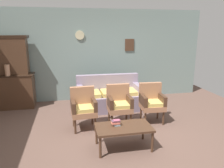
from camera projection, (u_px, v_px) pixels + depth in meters
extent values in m
plane|color=brown|center=(120.00, 136.00, 4.42)|extent=(7.68, 7.68, 0.00)
cube|color=gray|center=(100.00, 55.00, 6.59)|extent=(6.40, 0.06, 2.70)
cube|color=#472D1E|center=(129.00, 45.00, 6.65)|extent=(0.28, 0.02, 0.36)
cylinder|color=beige|center=(80.00, 35.00, 6.29)|extent=(0.26, 0.03, 0.26)
cube|color=#472D1E|center=(13.00, 92.00, 5.97)|extent=(1.10, 0.52, 0.90)
cube|color=black|center=(11.00, 75.00, 5.85)|extent=(1.16, 0.55, 0.03)
cube|color=#472D1E|center=(10.00, 57.00, 5.81)|extent=(0.90, 0.36, 0.95)
cube|color=black|center=(8.00, 37.00, 5.69)|extent=(0.99, 0.38, 0.08)
cylinder|color=tan|center=(7.00, 70.00, 5.64)|extent=(0.13, 0.13, 0.30)
cube|color=gray|center=(110.00, 102.00, 5.89)|extent=(1.73, 0.81, 0.42)
cube|color=gray|center=(107.00, 83.00, 6.08)|extent=(1.73, 0.17, 0.48)
cube|color=gray|center=(138.00, 88.00, 5.96)|extent=(0.16, 0.80, 0.24)
cube|color=gray|center=(80.00, 91.00, 5.66)|extent=(0.16, 0.80, 0.24)
cube|color=tan|center=(128.00, 92.00, 5.88)|extent=(0.45, 0.56, 0.10)
cube|color=tan|center=(110.00, 93.00, 5.79)|extent=(0.45, 0.56, 0.10)
cube|color=tan|center=(91.00, 94.00, 5.69)|extent=(0.45, 0.56, 0.10)
cube|color=#9E6B4C|center=(84.00, 112.00, 4.66)|extent=(0.54, 0.51, 0.12)
cube|color=tan|center=(84.00, 109.00, 4.62)|extent=(0.46, 0.43, 0.10)
cube|color=#9E6B4C|center=(82.00, 97.00, 4.77)|extent=(0.52, 0.13, 0.46)
cube|color=#472D1E|center=(94.00, 104.00, 4.67)|extent=(0.11, 0.48, 0.22)
cube|color=#472D1E|center=(73.00, 106.00, 4.56)|extent=(0.11, 0.48, 0.22)
cylinder|color=#472D1E|center=(95.00, 124.00, 4.58)|extent=(0.04, 0.04, 0.32)
cylinder|color=#472D1E|center=(75.00, 127.00, 4.48)|extent=(0.04, 0.04, 0.32)
cylinder|color=#472D1E|center=(92.00, 118.00, 4.94)|extent=(0.04, 0.04, 0.32)
cylinder|color=#472D1E|center=(74.00, 119.00, 4.84)|extent=(0.04, 0.04, 0.32)
cube|color=#9E6B4C|center=(120.00, 109.00, 4.88)|extent=(0.53, 0.49, 0.12)
cube|color=tan|center=(120.00, 105.00, 4.84)|extent=(0.45, 0.41, 0.10)
cube|color=#9E6B4C|center=(118.00, 94.00, 5.00)|extent=(0.52, 0.11, 0.46)
cube|color=#472D1E|center=(129.00, 101.00, 4.88)|extent=(0.09, 0.48, 0.22)
cube|color=#472D1E|center=(110.00, 102.00, 4.80)|extent=(0.09, 0.48, 0.22)
cylinder|color=#472D1E|center=(131.00, 120.00, 4.79)|extent=(0.04, 0.04, 0.32)
cylinder|color=#472D1E|center=(112.00, 122.00, 4.71)|extent=(0.04, 0.04, 0.32)
cylinder|color=#472D1E|center=(126.00, 114.00, 5.15)|extent=(0.04, 0.04, 0.32)
cylinder|color=#472D1E|center=(109.00, 115.00, 5.07)|extent=(0.04, 0.04, 0.32)
cube|color=#9E6B4C|center=(152.00, 107.00, 5.01)|extent=(0.55, 0.52, 0.12)
cube|color=tan|center=(153.00, 103.00, 4.97)|extent=(0.47, 0.44, 0.10)
cube|color=#9E6B4C|center=(150.00, 92.00, 5.13)|extent=(0.53, 0.14, 0.46)
cube|color=#472D1E|center=(162.00, 99.00, 5.00)|extent=(0.11, 0.48, 0.22)
cube|color=#472D1E|center=(143.00, 100.00, 4.94)|extent=(0.11, 0.48, 0.22)
cylinder|color=#472D1E|center=(163.00, 118.00, 4.91)|extent=(0.04, 0.04, 0.32)
cylinder|color=#472D1E|center=(145.00, 119.00, 4.85)|extent=(0.04, 0.04, 0.32)
cylinder|color=#472D1E|center=(158.00, 112.00, 5.27)|extent=(0.04, 0.04, 0.32)
cylinder|color=#472D1E|center=(141.00, 113.00, 5.22)|extent=(0.04, 0.04, 0.32)
cube|color=#472D1E|center=(124.00, 127.00, 3.89)|extent=(1.00, 0.56, 0.04)
cylinder|color=#472D1E|center=(96.00, 134.00, 4.08)|extent=(0.04, 0.04, 0.38)
cylinder|color=#472D1E|center=(143.00, 130.00, 4.26)|extent=(0.04, 0.04, 0.38)
cylinder|color=#472D1E|center=(100.00, 148.00, 3.62)|extent=(0.04, 0.04, 0.38)
cylinder|color=#472D1E|center=(152.00, 142.00, 3.80)|extent=(0.04, 0.04, 0.38)
cube|color=#82A1AB|center=(117.00, 125.00, 3.92)|extent=(0.11, 0.10, 0.02)
cube|color=#A7788D|center=(116.00, 124.00, 3.93)|extent=(0.13, 0.08, 0.02)
cube|color=#D46F55|center=(116.00, 123.00, 3.92)|extent=(0.15, 0.11, 0.02)
cube|color=#AA6365|center=(116.00, 122.00, 3.92)|extent=(0.14, 0.09, 0.02)
cube|color=#61404F|center=(116.00, 121.00, 3.91)|extent=(0.15, 0.10, 0.02)
cube|color=#B65670|center=(117.00, 120.00, 3.90)|extent=(0.12, 0.07, 0.02)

